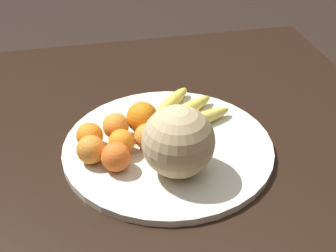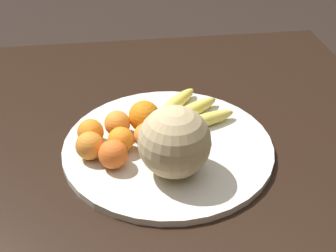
# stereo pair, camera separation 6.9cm
# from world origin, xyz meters

# --- Properties ---
(kitchen_table) EXTENTS (1.29, 1.17, 0.70)m
(kitchen_table) POSITION_xyz_m (0.00, 0.00, 0.62)
(kitchen_table) COLOR black
(kitchen_table) RESTS_ON ground_plane
(fruit_bowl) EXTENTS (0.47, 0.47, 0.02)m
(fruit_bowl) POSITION_xyz_m (0.06, -0.03, 0.71)
(fruit_bowl) COLOR silver
(fruit_bowl) RESTS_ON kitchen_table
(melon) EXTENTS (0.15, 0.15, 0.15)m
(melon) POSITION_xyz_m (0.06, -0.12, 0.80)
(melon) COLOR tan
(melon) RESTS_ON fruit_bowl
(banana_bunch) EXTENTS (0.20, 0.20, 0.03)m
(banana_bunch) POSITION_xyz_m (0.13, 0.08, 0.74)
(banana_bunch) COLOR #473819
(banana_bunch) RESTS_ON fruit_bowl
(orange_front_left) EXTENTS (0.06, 0.06, 0.06)m
(orange_front_left) POSITION_xyz_m (-0.06, -0.09, 0.75)
(orange_front_left) COLOR orange
(orange_front_left) RESTS_ON fruit_bowl
(orange_front_right) EXTENTS (0.06, 0.06, 0.06)m
(orange_front_right) POSITION_xyz_m (-0.05, 0.03, 0.75)
(orange_front_right) COLOR orange
(orange_front_right) RESTS_ON fruit_bowl
(orange_mid_center) EXTENTS (0.06, 0.06, 0.06)m
(orange_mid_center) POSITION_xyz_m (-0.11, -0.05, 0.75)
(orange_mid_center) COLOR orange
(orange_mid_center) RESTS_ON fruit_bowl
(orange_back_left) EXTENTS (0.06, 0.06, 0.06)m
(orange_back_left) POSITION_xyz_m (0.02, -0.03, 0.75)
(orange_back_left) COLOR orange
(orange_back_left) RESTS_ON fruit_bowl
(orange_back_right) EXTENTS (0.07, 0.07, 0.07)m
(orange_back_right) POSITION_xyz_m (0.02, 0.04, 0.76)
(orange_back_right) COLOR orange
(orange_back_right) RESTS_ON fruit_bowl
(orange_top_small) EXTENTS (0.06, 0.06, 0.06)m
(orange_top_small) POSITION_xyz_m (-0.04, -0.04, 0.75)
(orange_top_small) COLOR orange
(orange_top_small) RESTS_ON fruit_bowl
(orange_side_extra) EXTENTS (0.06, 0.06, 0.06)m
(orange_side_extra) POSITION_xyz_m (-0.11, 0.00, 0.75)
(orange_side_extra) COLOR orange
(orange_side_extra) RESTS_ON fruit_bowl
(produce_tag) EXTENTS (0.10, 0.04, 0.00)m
(produce_tag) POSITION_xyz_m (0.00, 0.01, 0.72)
(produce_tag) COLOR white
(produce_tag) RESTS_ON fruit_bowl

